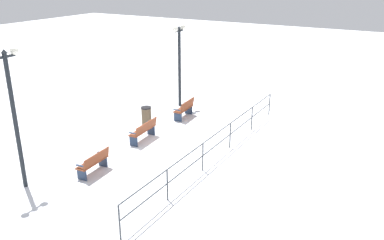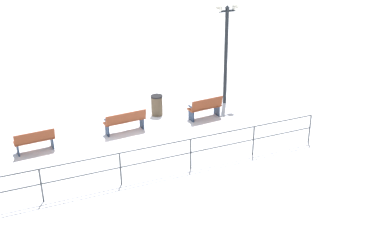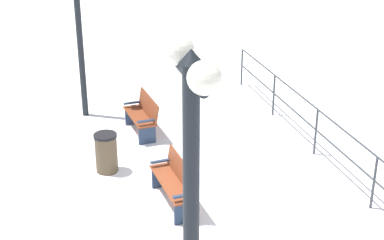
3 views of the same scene
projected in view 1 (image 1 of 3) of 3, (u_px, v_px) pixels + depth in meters
ground_plane at (145, 141)px, 17.60m from camera, size 80.00×80.00×0.00m
bench_nearest at (185, 109)px, 20.15m from camera, size 0.63×1.44×0.93m
bench_second at (144, 130)px, 17.45m from camera, size 0.59×1.64×0.88m
bench_third at (94, 162)px, 14.64m from camera, size 0.58×1.41×0.84m
lamppost_near at (179, 53)px, 21.13m from camera, size 0.29×1.05×4.31m
lamppost_middle at (12, 101)px, 12.86m from camera, size 0.27×0.98×4.73m
waterfront_railing at (217, 141)px, 15.70m from camera, size 0.05×11.86×1.11m
trash_bin at (146, 116)px, 19.33m from camera, size 0.49×0.49×0.86m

